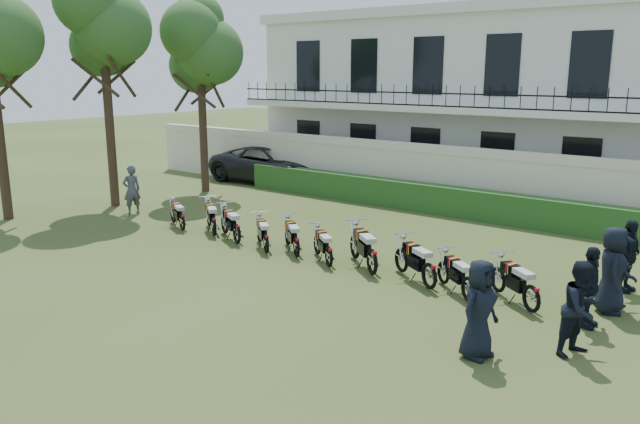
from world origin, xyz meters
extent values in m
plane|color=#38471C|center=(0.00, 0.00, 0.00)|extent=(100.00, 100.00, 0.00)
cube|color=beige|center=(0.00, 8.00, 1.00)|extent=(30.00, 0.30, 2.00)
cube|color=beige|center=(0.00, 8.00, 2.15)|extent=(30.00, 0.35, 0.30)
cube|color=#204B1B|center=(1.00, 7.20, 0.50)|extent=(18.00, 0.60, 1.00)
cube|color=silver|center=(0.00, 14.00, 3.50)|extent=(20.00, 8.00, 7.00)
cube|color=silver|center=(0.00, 14.00, 7.20)|extent=(20.40, 8.40, 0.40)
cube|color=silver|center=(0.00, 9.30, 3.50)|extent=(20.00, 1.40, 0.25)
cube|color=black|center=(0.00, 8.65, 4.10)|extent=(20.00, 0.05, 0.05)
cube|color=black|center=(0.00, 8.65, 3.65)|extent=(20.00, 0.05, 0.05)
cube|color=black|center=(-7.50, 10.02, 1.60)|extent=(1.30, 0.12, 2.20)
cube|color=black|center=(-7.50, 10.02, 5.10)|extent=(1.30, 0.12, 2.20)
cube|color=black|center=(-4.50, 10.02, 1.60)|extent=(1.30, 0.12, 2.20)
cube|color=black|center=(-4.50, 10.02, 5.10)|extent=(1.30, 0.12, 2.20)
cube|color=black|center=(-1.50, 10.02, 1.60)|extent=(1.30, 0.12, 2.20)
cube|color=black|center=(-1.50, 10.02, 5.10)|extent=(1.30, 0.12, 2.20)
cube|color=black|center=(1.50, 10.02, 1.60)|extent=(1.30, 0.12, 2.20)
cube|color=black|center=(1.50, 10.02, 5.10)|extent=(1.30, 0.12, 2.20)
cube|color=black|center=(4.50, 10.02, 1.60)|extent=(1.30, 0.12, 2.20)
cube|color=black|center=(4.50, 10.02, 5.10)|extent=(1.30, 0.12, 2.20)
cylinder|color=#473323|center=(-9.50, 1.00, 2.97)|extent=(0.32, 0.32, 5.95)
sphere|color=#275321|center=(-9.10, 1.20, 6.38)|extent=(2.60, 2.60, 2.60)
sphere|color=#275321|center=(-10.10, 1.30, 5.78)|extent=(2.20, 2.20, 2.20)
sphere|color=#275321|center=(-9.40, 0.50, 7.22)|extent=(2.40, 2.40, 2.40)
cylinder|color=#473323|center=(-9.00, 5.00, 2.62)|extent=(0.32, 0.32, 5.25)
sphere|color=#275321|center=(-8.60, 5.20, 5.62)|extent=(2.60, 2.60, 2.60)
sphere|color=#275321|center=(-9.60, 5.30, 5.10)|extent=(2.20, 2.20, 2.20)
sphere|color=#275321|center=(-8.90, 4.50, 6.38)|extent=(2.40, 2.40, 2.40)
sphere|color=#275321|center=(-9.00, 5.00, 6.90)|extent=(2.00, 2.00, 2.00)
sphere|color=#275321|center=(-10.10, -2.30, 6.00)|extent=(2.60, 2.60, 2.60)
torus|color=black|center=(-4.02, -0.21, 0.26)|extent=(0.52, 0.30, 0.54)
torus|color=black|center=(-5.05, 0.28, 0.26)|extent=(0.52, 0.30, 0.54)
cube|color=black|center=(-4.49, 0.01, 0.40)|extent=(0.51, 0.35, 0.26)
cube|color=black|center=(-4.68, 0.10, 0.64)|extent=(0.46, 0.38, 0.19)
cube|color=red|center=(-4.68, 0.10, 0.64)|extent=(0.09, 0.24, 0.20)
cube|color=yellow|center=(-4.63, 0.08, 0.64)|extent=(0.07, 0.24, 0.20)
cube|color=#B8B8B8|center=(-4.28, -0.09, 0.67)|extent=(0.53, 0.40, 0.11)
cylinder|color=silver|center=(-4.93, 0.22, 0.90)|extent=(0.25, 0.49, 0.03)
torus|color=black|center=(-2.75, -0.17, 0.29)|extent=(0.54, 0.42, 0.59)
torus|color=black|center=(-3.78, 0.56, 0.29)|extent=(0.54, 0.42, 0.59)
cube|color=black|center=(-3.23, 0.17, 0.44)|extent=(0.54, 0.45, 0.29)
cube|color=black|center=(-3.41, 0.30, 0.70)|extent=(0.50, 0.46, 0.21)
cube|color=red|center=(-3.41, 0.30, 0.71)|extent=(0.14, 0.27, 0.22)
cube|color=yellow|center=(-3.36, 0.27, 0.71)|extent=(0.12, 0.27, 0.22)
cube|color=#B8B8B8|center=(-3.01, 0.02, 0.74)|extent=(0.57, 0.50, 0.12)
cylinder|color=silver|center=(-3.66, 0.48, 0.99)|extent=(0.36, 0.49, 0.03)
torus|color=black|center=(-1.53, -0.30, 0.29)|extent=(0.57, 0.36, 0.60)
torus|color=black|center=(-2.65, 0.30, 0.29)|extent=(0.57, 0.36, 0.60)
cube|color=black|center=(-2.05, -0.03, 0.44)|extent=(0.56, 0.41, 0.29)
cube|color=black|center=(-2.25, 0.08, 0.71)|extent=(0.51, 0.43, 0.22)
cube|color=red|center=(-2.25, 0.08, 0.72)|extent=(0.11, 0.27, 0.23)
cube|color=yellow|center=(-2.19, 0.05, 0.72)|extent=(0.08, 0.27, 0.23)
cube|color=#B8B8B8|center=(-1.81, -0.15, 0.74)|extent=(0.59, 0.46, 0.12)
cylinder|color=silver|center=(-2.52, 0.23, 1.00)|extent=(0.30, 0.53, 0.03)
torus|color=black|center=(-0.30, -0.55, 0.27)|extent=(0.49, 0.40, 0.55)
torus|color=black|center=(-1.24, 0.17, 0.27)|extent=(0.49, 0.40, 0.55)
cube|color=black|center=(-0.74, -0.21, 0.41)|extent=(0.50, 0.44, 0.27)
cube|color=black|center=(-0.90, -0.09, 0.65)|extent=(0.47, 0.44, 0.20)
cube|color=red|center=(-0.90, -0.09, 0.66)|extent=(0.14, 0.26, 0.21)
cube|color=yellow|center=(-0.86, -0.12, 0.66)|extent=(0.12, 0.25, 0.21)
cube|color=#B8B8B8|center=(-0.54, -0.36, 0.69)|extent=(0.53, 0.48, 0.11)
cylinder|color=silver|center=(-1.13, 0.09, 0.93)|extent=(0.36, 0.45, 0.03)
torus|color=black|center=(0.60, -0.34, 0.28)|extent=(0.50, 0.42, 0.57)
torus|color=black|center=(-0.36, 0.41, 0.28)|extent=(0.50, 0.42, 0.57)
cube|color=black|center=(0.16, 0.01, 0.42)|extent=(0.51, 0.45, 0.28)
cube|color=black|center=(-0.01, 0.14, 0.67)|extent=(0.48, 0.45, 0.21)
cube|color=red|center=(-0.01, 0.14, 0.68)|extent=(0.15, 0.26, 0.22)
cube|color=yellow|center=(0.03, 0.10, 0.68)|extent=(0.12, 0.26, 0.22)
cube|color=#B8B8B8|center=(0.36, -0.15, 0.71)|extent=(0.54, 0.50, 0.11)
cylinder|color=silver|center=(-0.25, 0.32, 0.96)|extent=(0.37, 0.46, 0.03)
torus|color=black|center=(1.78, -0.46, 0.27)|extent=(0.48, 0.39, 0.54)
torus|color=black|center=(0.85, 0.24, 0.27)|extent=(0.48, 0.39, 0.54)
cube|color=black|center=(1.35, -0.13, 0.40)|extent=(0.49, 0.42, 0.27)
cube|color=black|center=(1.19, -0.01, 0.64)|extent=(0.46, 0.43, 0.20)
cube|color=red|center=(1.19, -0.01, 0.65)|extent=(0.14, 0.25, 0.21)
cube|color=yellow|center=(1.23, -0.04, 0.65)|extent=(0.11, 0.24, 0.21)
cube|color=#B8B8B8|center=(1.54, -0.28, 0.68)|extent=(0.52, 0.47, 0.11)
cylinder|color=silver|center=(0.96, 0.16, 0.91)|extent=(0.34, 0.44, 0.03)
torus|color=black|center=(3.08, -0.39, 0.32)|extent=(0.58, 0.48, 0.66)
torus|color=black|center=(1.98, 0.47, 0.32)|extent=(0.58, 0.48, 0.66)
cube|color=black|center=(2.57, 0.00, 0.48)|extent=(0.59, 0.52, 0.32)
cube|color=black|center=(2.38, 0.16, 0.77)|extent=(0.55, 0.52, 0.24)
cube|color=red|center=(2.38, 0.16, 0.79)|extent=(0.17, 0.30, 0.25)
cube|color=yellow|center=(2.43, 0.12, 0.79)|extent=(0.14, 0.29, 0.25)
cube|color=#B8B8B8|center=(2.80, -0.17, 0.82)|extent=(0.63, 0.57, 0.13)
cylinder|color=silver|center=(2.11, 0.37, 1.10)|extent=(0.42, 0.53, 0.03)
torus|color=black|center=(4.68, -0.35, 0.30)|extent=(0.58, 0.40, 0.62)
torus|color=black|center=(3.55, 0.33, 0.30)|extent=(0.58, 0.40, 0.62)
cube|color=black|center=(4.16, -0.04, 0.46)|extent=(0.57, 0.44, 0.30)
cube|color=black|center=(3.96, 0.08, 0.73)|extent=(0.53, 0.46, 0.22)
cube|color=red|center=(3.96, 0.08, 0.74)|extent=(0.13, 0.28, 0.23)
cube|color=yellow|center=(4.01, 0.05, 0.74)|extent=(0.10, 0.28, 0.23)
cube|color=#B8B8B8|center=(4.40, -0.18, 0.77)|extent=(0.60, 0.50, 0.12)
cylinder|color=silver|center=(3.68, 0.25, 1.03)|extent=(0.34, 0.54, 0.03)
torus|color=black|center=(5.63, -0.54, 0.27)|extent=(0.49, 0.40, 0.55)
torus|color=black|center=(4.68, 0.17, 0.27)|extent=(0.49, 0.40, 0.55)
cube|color=black|center=(5.19, -0.21, 0.41)|extent=(0.50, 0.43, 0.27)
cube|color=black|center=(5.02, -0.09, 0.65)|extent=(0.47, 0.43, 0.20)
cube|color=red|center=(5.02, -0.09, 0.66)|extent=(0.14, 0.26, 0.21)
cube|color=yellow|center=(5.07, -0.12, 0.66)|extent=(0.11, 0.25, 0.21)
cube|color=#B8B8B8|center=(5.39, -0.36, 0.69)|extent=(0.53, 0.47, 0.11)
cylinder|color=silver|center=(4.79, 0.09, 0.92)|extent=(0.35, 0.45, 0.03)
torus|color=black|center=(6.97, -0.35, 0.29)|extent=(0.53, 0.42, 0.59)
torus|color=black|center=(5.95, 0.39, 0.29)|extent=(0.53, 0.42, 0.59)
cube|color=black|center=(6.50, -0.01, 0.44)|extent=(0.53, 0.45, 0.29)
cube|color=black|center=(6.32, 0.12, 0.70)|extent=(0.50, 0.46, 0.21)
cube|color=red|center=(6.32, 0.12, 0.71)|extent=(0.15, 0.27, 0.22)
cube|color=yellow|center=(6.36, 0.09, 0.71)|extent=(0.12, 0.26, 0.22)
cube|color=#B8B8B8|center=(6.71, -0.16, 0.74)|extent=(0.57, 0.50, 0.12)
cylinder|color=silver|center=(6.07, 0.30, 0.99)|extent=(0.36, 0.49, 0.03)
imported|color=black|center=(-8.12, 8.22, 0.82)|extent=(5.98, 2.91, 1.64)
imported|color=#535358|center=(-7.81, 0.57, 0.85)|extent=(0.55, 0.70, 1.71)
imported|color=black|center=(6.42, -2.54, 0.89)|extent=(0.68, 0.94, 1.77)
imported|color=black|center=(7.79, -1.36, 0.86)|extent=(0.89, 1.00, 1.72)
imported|color=black|center=(7.56, 0.00, 0.81)|extent=(0.42, 0.96, 1.63)
imported|color=black|center=(7.71, 1.09, 0.91)|extent=(0.82, 1.02, 1.82)
imported|color=black|center=(7.87, 1.41, 0.79)|extent=(0.65, 0.81, 1.59)
imported|color=black|center=(7.68, 2.66, 0.83)|extent=(0.64, 1.05, 1.67)
camera|label=1|loc=(10.47, -12.23, 4.91)|focal=35.00mm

